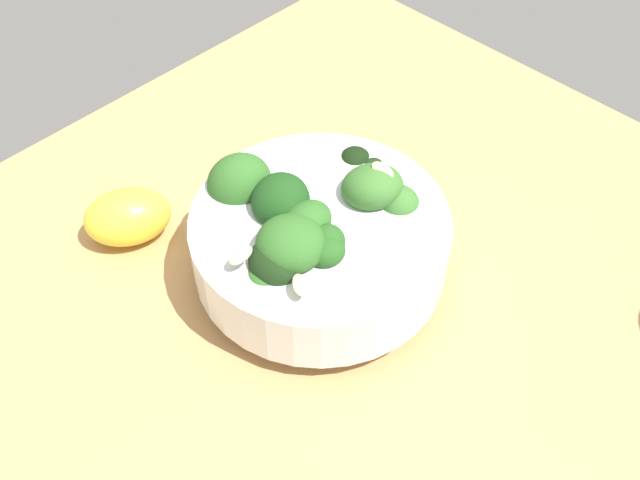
# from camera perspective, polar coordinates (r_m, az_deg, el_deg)

# --- Properties ---
(ground_plane) EXTENTS (0.65, 0.65, 0.05)m
(ground_plane) POSITION_cam_1_polar(r_m,az_deg,el_deg) (0.59, 3.23, -5.39)
(ground_plane) COLOR tan
(bowl_of_broccoli) EXTENTS (0.19, 0.19, 0.10)m
(bowl_of_broccoli) POSITION_cam_1_polar(r_m,az_deg,el_deg) (0.55, -0.23, 0.30)
(bowl_of_broccoli) COLOR white
(bowl_of_broccoli) RESTS_ON ground_plane
(lemon_wedge) EXTENTS (0.07, 0.08, 0.04)m
(lemon_wedge) POSITION_cam_1_polar(r_m,az_deg,el_deg) (0.62, -14.02, 1.68)
(lemon_wedge) COLOR yellow
(lemon_wedge) RESTS_ON ground_plane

